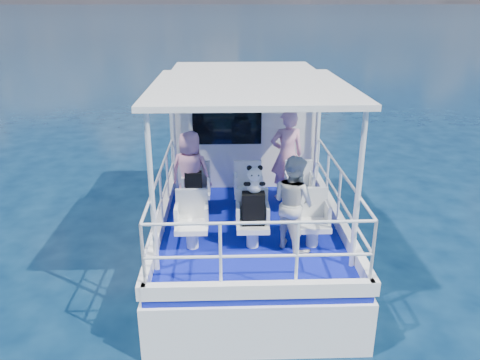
% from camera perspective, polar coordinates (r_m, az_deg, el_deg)
% --- Properties ---
extents(ground, '(2000.00, 2000.00, 0.00)m').
position_cam_1_polar(ground, '(8.52, 1.02, -9.77)').
color(ground, black).
rests_on(ground, ground).
extents(hull, '(3.00, 7.00, 1.60)m').
position_cam_1_polar(hull, '(9.39, 0.70, -6.66)').
color(hull, white).
rests_on(hull, ground).
extents(deck, '(2.90, 6.90, 0.10)m').
position_cam_1_polar(deck, '(9.03, 0.73, -1.87)').
color(deck, navy).
rests_on(deck, hull).
extents(cabin, '(2.85, 2.00, 2.20)m').
position_cam_1_polar(cabin, '(9.91, 0.41, 7.20)').
color(cabin, white).
rests_on(cabin, deck).
extents(canopy, '(3.00, 3.20, 0.08)m').
position_cam_1_polar(canopy, '(7.23, 1.26, 11.30)').
color(canopy, white).
rests_on(canopy, cabin).
extents(canopy_posts, '(2.77, 2.97, 2.20)m').
position_cam_1_polar(canopy_posts, '(7.46, 1.21, 2.57)').
color(canopy_posts, white).
rests_on(canopy_posts, deck).
extents(railings, '(2.84, 3.59, 1.00)m').
position_cam_1_polar(railings, '(7.37, 1.31, -2.66)').
color(railings, white).
rests_on(railings, deck).
extents(seat_port_fwd, '(0.48, 0.46, 0.38)m').
position_cam_1_polar(seat_port_fwd, '(8.21, -5.30, -2.56)').
color(seat_port_fwd, white).
rests_on(seat_port_fwd, deck).
extents(seat_center_fwd, '(0.48, 0.46, 0.38)m').
position_cam_1_polar(seat_center_fwd, '(8.20, 0.99, -2.49)').
color(seat_center_fwd, white).
rests_on(seat_center_fwd, deck).
extents(seat_stbd_fwd, '(0.48, 0.46, 0.38)m').
position_cam_1_polar(seat_stbd_fwd, '(8.29, 7.22, -2.38)').
color(seat_stbd_fwd, white).
rests_on(seat_stbd_fwd, deck).
extents(seat_port_aft, '(0.48, 0.46, 0.38)m').
position_cam_1_polar(seat_port_aft, '(7.04, -5.85, -6.77)').
color(seat_port_aft, white).
rests_on(seat_port_aft, deck).
extents(seat_center_aft, '(0.48, 0.46, 0.38)m').
position_cam_1_polar(seat_center_aft, '(7.03, 1.53, -6.69)').
color(seat_center_aft, white).
rests_on(seat_center_aft, deck).
extents(seat_stbd_aft, '(0.48, 0.46, 0.38)m').
position_cam_1_polar(seat_stbd_aft, '(7.14, 8.81, -6.50)').
color(seat_stbd_aft, white).
rests_on(seat_stbd_aft, deck).
extents(passenger_port_fwd, '(0.62, 0.51, 1.44)m').
position_cam_1_polar(passenger_port_fwd, '(8.04, -6.06, 0.95)').
color(passenger_port_fwd, pink).
rests_on(passenger_port_fwd, deck).
extents(passenger_stbd_fwd, '(0.66, 0.48, 1.67)m').
position_cam_1_polar(passenger_stbd_fwd, '(8.56, 5.73, 3.03)').
color(passenger_stbd_fwd, pink).
rests_on(passenger_stbd_fwd, deck).
extents(passenger_stbd_aft, '(0.84, 0.88, 1.43)m').
position_cam_1_polar(passenger_stbd_aft, '(6.83, 6.53, -2.78)').
color(passenger_stbd_aft, white).
rests_on(passenger_stbd_aft, deck).
extents(backpack_port, '(0.28, 0.16, 0.37)m').
position_cam_1_polar(backpack_port, '(8.01, -5.69, -0.27)').
color(backpack_port, black).
rests_on(backpack_port, seat_port_fwd).
extents(backpack_center, '(0.33, 0.18, 0.49)m').
position_cam_1_polar(backpack_center, '(6.82, 1.64, -3.50)').
color(backpack_center, black).
rests_on(backpack_center, seat_center_aft).
extents(compact_camera, '(0.11, 0.06, 0.06)m').
position_cam_1_polar(compact_camera, '(7.95, -5.64, 1.23)').
color(compact_camera, black).
rests_on(compact_camera, backpack_port).
extents(panda, '(0.26, 0.22, 0.41)m').
position_cam_1_polar(panda, '(6.68, 1.80, 0.10)').
color(panda, silver).
rests_on(panda, backpack_center).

